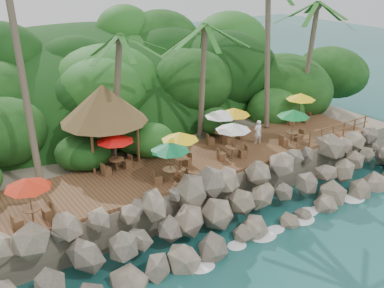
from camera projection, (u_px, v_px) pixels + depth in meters
ground at (257, 242)px, 23.70m from camera, size 140.00×140.00×0.00m
land_base at (120, 131)px, 35.56m from camera, size 32.00×25.20×2.10m
jungle_hill at (84, 117)px, 41.70m from camera, size 44.80×28.00×15.40m
seawall at (233, 206)px, 24.80m from camera, size 29.00×4.00×2.30m
terrace at (192, 163)px, 27.46m from camera, size 26.00×5.00×0.20m
jungle_foliage at (126, 148)px, 35.19m from camera, size 44.00×16.00×12.00m
foam_line at (253, 239)px, 23.92m from camera, size 25.20×0.80×0.06m
palapa at (103, 103)px, 26.39m from camera, size 5.09×5.09×4.60m
dining_clusters at (207, 129)px, 27.07m from camera, size 22.01×5.00×2.29m
railing at (333, 131)px, 30.38m from camera, size 7.20×0.10×1.00m
waiter at (258, 132)px, 29.65m from camera, size 0.63×0.47×1.60m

